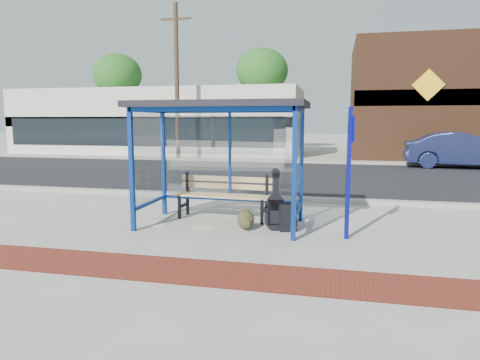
% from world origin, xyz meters
% --- Properties ---
extents(ground, '(120.00, 120.00, 0.00)m').
position_xyz_m(ground, '(0.00, 0.00, 0.00)').
color(ground, '#B2ADA0').
rests_on(ground, ground).
extents(brick_paver_strip, '(60.00, 1.00, 0.01)m').
position_xyz_m(brick_paver_strip, '(0.00, -2.60, 0.01)').
color(brick_paver_strip, maroon).
rests_on(brick_paver_strip, ground).
extents(curb_near, '(60.00, 0.25, 0.12)m').
position_xyz_m(curb_near, '(0.00, 2.90, 0.06)').
color(curb_near, gray).
rests_on(curb_near, ground).
extents(street_asphalt, '(60.00, 10.00, 0.00)m').
position_xyz_m(street_asphalt, '(0.00, 8.00, 0.00)').
color(street_asphalt, black).
rests_on(street_asphalt, ground).
extents(curb_far, '(60.00, 0.25, 0.12)m').
position_xyz_m(curb_far, '(0.00, 13.10, 0.06)').
color(curb_far, gray).
rests_on(curb_far, ground).
extents(far_sidewalk, '(60.00, 4.00, 0.01)m').
position_xyz_m(far_sidewalk, '(0.00, 15.00, 0.00)').
color(far_sidewalk, '#B2ADA0').
rests_on(far_sidewalk, ground).
extents(bus_shelter, '(3.30, 1.80, 2.42)m').
position_xyz_m(bus_shelter, '(0.00, 0.07, 2.07)').
color(bus_shelter, navy).
rests_on(bus_shelter, ground).
extents(storefront_white, '(18.00, 6.04, 4.00)m').
position_xyz_m(storefront_white, '(-9.00, 17.99, 2.00)').
color(storefront_white, silver).
rests_on(storefront_white, ground).
extents(storefront_brown, '(10.00, 7.08, 6.40)m').
position_xyz_m(storefront_brown, '(8.00, 18.49, 3.20)').
color(storefront_brown, '#59331E').
rests_on(storefront_brown, ground).
extents(tree_left, '(3.60, 3.60, 7.03)m').
position_xyz_m(tree_left, '(-14.00, 22.00, 5.45)').
color(tree_left, '#4C3826').
rests_on(tree_left, ground).
extents(tree_mid, '(3.60, 3.60, 7.03)m').
position_xyz_m(tree_mid, '(-3.00, 22.00, 5.45)').
color(tree_mid, '#4C3826').
rests_on(tree_mid, ground).
extents(utility_pole_west, '(1.60, 0.24, 8.00)m').
position_xyz_m(utility_pole_west, '(-6.00, 13.40, 4.11)').
color(utility_pole_west, '#4C3826').
rests_on(utility_pole_west, ground).
extents(bench, '(2.03, 0.60, 0.95)m').
position_xyz_m(bench, '(-0.10, 0.62, 0.54)').
color(bench, black).
rests_on(bench, ground).
extents(guitar_bag, '(0.42, 0.21, 1.11)m').
position_xyz_m(guitar_bag, '(1.10, -0.13, 0.41)').
color(guitar_bag, black).
rests_on(guitar_bag, ground).
extents(suitcase, '(0.37, 0.30, 0.56)m').
position_xyz_m(suitcase, '(1.34, -0.13, 0.26)').
color(suitcase, black).
rests_on(suitcase, ground).
extents(backpack, '(0.39, 0.37, 0.39)m').
position_xyz_m(backpack, '(0.55, -0.21, 0.19)').
color(backpack, '#30311B').
rests_on(backpack, ground).
extents(sign_post, '(0.11, 0.29, 2.29)m').
position_xyz_m(sign_post, '(2.41, -0.42, 1.29)').
color(sign_post, '#0D1093').
rests_on(sign_post, ground).
extents(newspaper_a, '(0.49, 0.53, 0.01)m').
position_xyz_m(newspaper_a, '(-1.30, -0.16, 0.00)').
color(newspaper_a, white).
rests_on(newspaper_a, ground).
extents(newspaper_b, '(0.44, 0.45, 0.01)m').
position_xyz_m(newspaper_b, '(-0.36, -0.26, 0.00)').
color(newspaper_b, white).
rests_on(newspaper_b, ground).
extents(newspaper_c, '(0.48, 0.47, 0.01)m').
position_xyz_m(newspaper_c, '(-0.21, -0.28, 0.00)').
color(newspaper_c, white).
rests_on(newspaper_c, ground).
extents(parked_car, '(4.84, 1.99, 1.56)m').
position_xyz_m(parked_car, '(7.54, 12.37, 0.78)').
color(parked_car, '#191F48').
rests_on(parked_car, ground).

